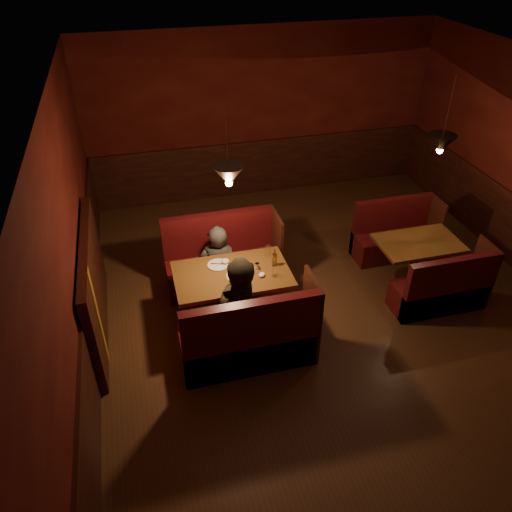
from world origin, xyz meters
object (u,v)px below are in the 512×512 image
object	(u,v)px
second_table	(417,252)
second_bench_near	(442,292)
main_table	(234,284)
diner_a	(218,250)
main_bench_far	(223,263)
second_bench_far	(394,237)
main_bench_near	(251,343)
diner_b	(245,296)

from	to	relation	value
second_table	second_bench_near	world-z (taller)	second_bench_near
main_table	diner_a	world-z (taller)	diner_a
main_bench_far	second_bench_far	world-z (taller)	main_bench_far
main_bench_near	second_bench_near	size ratio (longest dim) A/B	1.24
diner_a	main_bench_far	bearing A→B (deg)	-102.57
second_table	diner_a	xyz separation A→B (m)	(-2.72, 0.38, 0.24)
main_table	main_bench_far	xyz separation A→B (m)	(0.02, 0.79, -0.24)
main_bench_near	second_bench_far	xyz separation A→B (m)	(2.65, 1.67, -0.05)
main_bench_near	second_bench_far	bearing A→B (deg)	32.18
diner_b	main_bench_near	bearing A→B (deg)	-101.77
second_bench_far	diner_a	bearing A→B (deg)	-174.00
main_bench_far	diner_a	bearing A→B (deg)	-114.33
second_bench_far	second_table	bearing A→B (deg)	-92.20
main_bench_near	second_bench_near	xyz separation A→B (m)	(2.65, 0.33, -0.05)
main_bench_near	second_bench_far	world-z (taller)	main_bench_near
second_table	diner_a	size ratio (longest dim) A/B	0.79
main_bench_far	main_bench_near	bearing A→B (deg)	-90.00
main_table	second_table	distance (m)	2.65
second_bench_near	main_table	bearing A→B (deg)	169.97
second_table	diner_b	world-z (taller)	diner_b
main_bench_far	second_bench_near	bearing A→B (deg)	-25.54
main_table	diner_a	distance (m)	0.60
main_table	second_bench_near	distance (m)	2.73
diner_b	second_bench_near	bearing A→B (deg)	-10.38
second_bench_near	diner_b	distance (m)	2.71
main_bench_near	second_table	distance (m)	2.81
second_table	second_bench_far	bearing A→B (deg)	87.80
main_bench_far	diner_b	bearing A→B (deg)	-90.05
main_bench_far	diner_b	xyz separation A→B (m)	(-0.00, -1.34, 0.48)
diner_a	main_table	bearing A→B (deg)	109.53
main_bench_near	diner_a	bearing A→B (deg)	93.97
main_bench_near	second_table	world-z (taller)	main_bench_near
main_bench_far	main_table	bearing A→B (deg)	-91.17
second_table	main_table	bearing A→B (deg)	-175.68
second_table	second_bench_near	bearing A→B (deg)	-87.80
main_bench_near	diner_a	distance (m)	1.43
main_bench_near	second_bench_near	bearing A→B (deg)	6.99
main_table	second_table	world-z (taller)	main_table
main_bench_near	diner_b	size ratio (longest dim) A/B	0.94
second_table	diner_a	bearing A→B (deg)	171.98
main_table	main_bench_far	world-z (taller)	main_bench_far
main_table	main_bench_near	size ratio (longest dim) A/B	0.91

